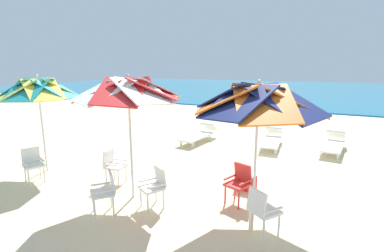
% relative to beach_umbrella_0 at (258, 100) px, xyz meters
% --- Properties ---
extents(ground_plane, '(80.00, 80.00, 0.00)m').
position_rel_beach_umbrella_0_xyz_m(ground_plane, '(-0.23, 2.56, -2.29)').
color(ground_plane, beige).
extents(sea, '(80.00, 36.00, 0.10)m').
position_rel_beach_umbrella_0_xyz_m(sea, '(-0.23, 31.77, -2.24)').
color(sea, teal).
rests_on(sea, ground).
extents(surf_foam, '(80.00, 0.70, 0.01)m').
position_rel_beach_umbrella_0_xyz_m(surf_foam, '(-0.23, 13.47, -2.29)').
color(surf_foam, white).
rests_on(surf_foam, ground).
extents(beach_umbrella_0, '(2.50, 2.50, 2.68)m').
position_rel_beach_umbrella_0_xyz_m(beach_umbrella_0, '(0.00, 0.00, 0.00)').
color(beach_umbrella_0, silver).
rests_on(beach_umbrella_0, ground).
extents(plastic_chair_0, '(0.62, 0.63, 0.87)m').
position_rel_beach_umbrella_0_xyz_m(plastic_chair_0, '(0.30, -0.65, -1.80)').
color(plastic_chair_0, white).
rests_on(plastic_chair_0, ground).
extents(plastic_chair_1, '(0.56, 0.58, 0.87)m').
position_rel_beach_umbrella_0_xyz_m(plastic_chair_1, '(-0.40, 0.33, -1.80)').
color(plastic_chair_1, red).
rests_on(plastic_chair_1, ground).
extents(beach_umbrella_1, '(2.30, 2.30, 2.76)m').
position_rel_beach_umbrella_0_xyz_m(beach_umbrella_1, '(-2.63, -0.44, 0.12)').
color(beach_umbrella_1, silver).
rests_on(beach_umbrella_1, ground).
extents(plastic_chair_2, '(0.61, 0.62, 0.87)m').
position_rel_beach_umbrella_0_xyz_m(plastic_chair_2, '(-1.94, -0.60, -1.80)').
color(plastic_chair_2, white).
rests_on(plastic_chair_2, ground).
extents(plastic_chair_3, '(0.63, 0.63, 0.87)m').
position_rel_beach_umbrella_0_xyz_m(plastic_chair_3, '(-2.68, -1.23, -1.80)').
color(plastic_chair_3, white).
rests_on(plastic_chair_3, ground).
extents(plastic_chair_4, '(0.52, 0.49, 0.87)m').
position_rel_beach_umbrella_0_xyz_m(plastic_chair_4, '(-3.57, 0.02, -1.80)').
color(plastic_chair_4, white).
rests_on(plastic_chair_4, ground).
extents(beach_umbrella_2, '(2.08, 2.08, 2.70)m').
position_rel_beach_umbrella_0_xyz_m(beach_umbrella_2, '(-5.85, -0.16, 0.00)').
color(beach_umbrella_2, silver).
rests_on(beach_umbrella_2, ground).
extents(plastic_chair_5, '(0.59, 0.57, 0.87)m').
position_rel_beach_umbrella_0_xyz_m(plastic_chair_5, '(-5.48, -0.80, -1.80)').
color(plastic_chair_5, white).
rests_on(plastic_chair_5, ground).
extents(sun_lounger_0, '(0.87, 2.20, 0.62)m').
position_rel_beach_umbrella_0_xyz_m(sun_lounger_0, '(1.49, 5.35, -2.01)').
color(sun_lounger_0, white).
rests_on(sun_lounger_0, ground).
extents(sun_lounger_1, '(0.76, 2.18, 0.62)m').
position_rel_beach_umbrella_0_xyz_m(sun_lounger_1, '(-0.54, 5.00, -2.01)').
color(sun_lounger_1, white).
rests_on(sun_lounger_1, ground).
extents(sun_lounger_2, '(0.88, 2.20, 0.62)m').
position_rel_beach_umbrella_0_xyz_m(sun_lounger_2, '(-3.24, 4.54, -2.01)').
color(sun_lounger_2, white).
rests_on(sun_lounger_2, ground).
extents(cooler_box, '(0.50, 0.34, 0.40)m').
position_rel_beach_umbrella_0_xyz_m(cooler_box, '(-0.44, 1.09, -2.09)').
color(cooler_box, red).
rests_on(cooler_box, ground).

